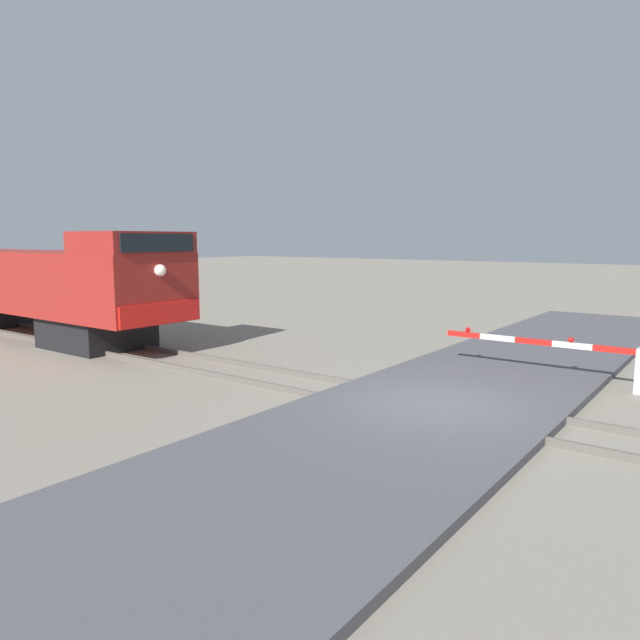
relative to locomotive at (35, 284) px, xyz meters
name	(u,v)px	position (x,y,z in m)	size (l,w,h in m)	color
ground_plane	(433,411)	(0.00, -16.18, -1.93)	(160.00, 160.00, 0.00)	gray
rail_track_left	(418,415)	(-0.72, -16.18, -1.86)	(0.08, 80.00, 0.15)	#59544C
rail_track_right	(448,400)	(0.72, -16.18, -1.86)	(0.08, 80.00, 0.15)	#59544C
road_surface	(434,407)	(0.00, -16.18, -1.85)	(36.00, 5.01, 0.17)	#47474C
locomotive	(35,284)	(0.00, 0.00, 0.00)	(3.07, 15.27, 3.83)	black
crossing_gate	(613,359)	(4.19, -18.84, -1.20)	(0.36, 5.46, 1.19)	silver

